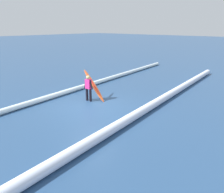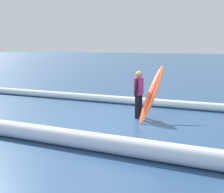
# 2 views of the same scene
# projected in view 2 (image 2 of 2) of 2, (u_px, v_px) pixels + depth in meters

# --- Properties ---
(ground_plane) EXTENTS (176.74, 176.74, 0.00)m
(ground_plane) POSITION_uv_depth(u_px,v_px,m) (112.00, 120.00, 9.56)
(ground_plane) COLOR navy
(surfer) EXTENTS (0.22, 0.66, 1.49)m
(surfer) POSITION_uv_depth(u_px,v_px,m) (139.00, 92.00, 9.82)
(surfer) COLOR black
(surfer) RESTS_ON ground_plane
(surfboard) EXTENTS (0.38, 1.71, 1.66)m
(surfboard) POSITION_uv_depth(u_px,v_px,m) (152.00, 93.00, 9.64)
(surfboard) COLOR #E55926
(surfboard) RESTS_ON ground_plane
(wave_crest_foreground) EXTENTS (21.66, 1.59, 0.30)m
(wave_crest_foreground) POSITION_uv_depth(u_px,v_px,m) (217.00, 107.00, 10.83)
(wave_crest_foreground) COLOR white
(wave_crest_foreground) RESTS_ON ground_plane
(wave_crest_midground) EXTENTS (25.34, 1.53, 0.40)m
(wave_crest_midground) POSITION_uv_depth(u_px,v_px,m) (46.00, 134.00, 7.33)
(wave_crest_midground) COLOR white
(wave_crest_midground) RESTS_ON ground_plane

